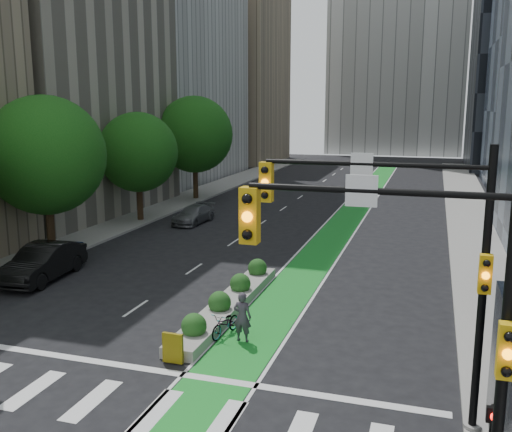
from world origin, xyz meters
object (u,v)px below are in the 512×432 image
Objects in this scene: cyclist at (242,317)px; median_planter at (229,301)px; bicycle at (226,324)px; parked_car_left_mid at (43,262)px; parked_car_left_near at (47,258)px; parked_car_left_far at (194,214)px.

median_planter is at bearing -60.05° from cyclist.
bicycle is 0.94× the size of cyclist.
parked_car_left_mid is at bearing -18.11° from cyclist.
bicycle is 0.94m from cyclist.
parked_car_left_mid is (0.42, -0.83, 0.06)m from parked_car_left_near.
cyclist is at bearing -61.40° from median_planter.
median_planter is 1.97× the size of parked_car_left_mid.
parked_car_left_far is at bearing 128.91° from bicycle.
parked_car_left_near is at bearing 169.82° from bicycle.
parked_car_left_mid is 1.22× the size of parked_car_left_far.
cyclist reaches higher than parked_car_left_far.
median_planter is 10.48m from parked_car_left_near.
bicycle is 11.29m from parked_car_left_mid.
cyclist is 0.35× the size of parked_car_left_mid.
parked_car_left_far is (-9.12, 18.07, 0.17)m from bicycle.
parked_car_left_mid is 14.44m from parked_car_left_far.
parked_car_left_near reaches higher than parked_car_left_far.
parked_car_left_far is at bearing 79.93° from parked_car_left_near.
bicycle is at bearing -59.56° from parked_car_left_far.
median_planter is at bearing -12.91° from parked_car_left_near.
cyclist is 12.79m from parked_car_left_near.
parked_car_left_near is 1.10× the size of parked_car_left_far.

